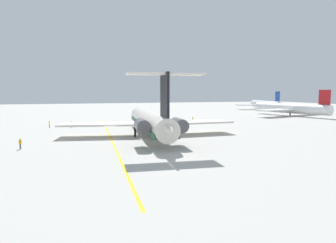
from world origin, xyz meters
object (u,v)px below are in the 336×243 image
at_px(safety_cone_tail, 207,122).
at_px(safety_cone_wingtip, 183,123).
at_px(airliner_mid_left, 288,108).
at_px(ground_crew_near_nose, 71,124).
at_px(ground_crew_portside, 193,119).
at_px(ground_crew_starboard, 20,142).
at_px(airliner_far_left, 265,104).
at_px(main_jetliner, 150,120).
at_px(safety_cone_nose, 81,125).
at_px(ground_crew_near_tail, 49,123).

bearing_deg(safety_cone_tail, safety_cone_wingtip, -82.25).
distance_m(airliner_mid_left, ground_crew_near_nose, 78.78).
xyz_separation_m(safety_cone_wingtip, safety_cone_tail, (-1.06, 7.83, 0.00)).
relative_size(ground_crew_near_nose, ground_crew_portside, 0.92).
height_order(airliner_mid_left, ground_crew_starboard, airliner_mid_left).
relative_size(airliner_far_left, airliner_mid_left, 0.96).
bearing_deg(main_jetliner, safety_cone_wingtip, -30.84).
height_order(ground_crew_starboard, safety_cone_wingtip, ground_crew_starboard).
bearing_deg(safety_cone_nose, airliner_far_left, 117.65).
xyz_separation_m(ground_crew_near_nose, safety_cone_tail, (-0.22, 37.14, -0.77)).
height_order(ground_crew_near_nose, safety_cone_tail, ground_crew_near_nose).
distance_m(ground_crew_starboard, safety_cone_nose, 32.36).
bearing_deg(airliner_mid_left, main_jetliner, 105.36).
bearing_deg(safety_cone_wingtip, ground_crew_near_nose, -91.66).
relative_size(main_jetliner, safety_cone_nose, 73.22).
bearing_deg(airliner_mid_left, ground_crew_near_tail, 85.01).
bearing_deg(airliner_mid_left, safety_cone_wingtip, 93.96).
bearing_deg(main_jetliner, ground_crew_starboard, 112.13).
relative_size(ground_crew_near_tail, safety_cone_wingtip, 2.98).
relative_size(safety_cone_nose, safety_cone_tail, 1.00).
relative_size(airliner_mid_left, ground_crew_near_nose, 19.40).
relative_size(main_jetliner, airliner_far_left, 1.31).
xyz_separation_m(airliner_far_left, safety_cone_wingtip, (53.38, -65.78, -2.43)).
bearing_deg(ground_crew_near_tail, main_jetliner, -67.38).
xyz_separation_m(main_jetliner, airliner_far_left, (-72.67, 80.14, -0.49)).
xyz_separation_m(airliner_mid_left, ground_crew_near_nose, (14.28, -77.46, -1.78)).
distance_m(ground_crew_near_tail, safety_cone_tail, 42.33).
bearing_deg(ground_crew_starboard, safety_cone_wingtip, 141.49).
bearing_deg(ground_crew_near_tail, ground_crew_portside, -22.66).
bearing_deg(airliner_mid_left, airliner_far_left, -38.23).
bearing_deg(main_jetliner, airliner_far_left, -41.99).
bearing_deg(safety_cone_tail, ground_crew_near_tail, -92.34).
distance_m(ground_crew_portside, safety_cone_nose, 30.49).
height_order(ground_crew_near_tail, safety_cone_wingtip, ground_crew_near_tail).
bearing_deg(ground_crew_near_nose, ground_crew_portside, 134.06).
distance_m(ground_crew_near_tail, ground_crew_portside, 37.89).
xyz_separation_m(safety_cone_nose, safety_cone_tail, (3.79, 34.65, 0.00)).
relative_size(main_jetliner, airliner_mid_left, 1.26).
height_order(ground_crew_near_tail, ground_crew_portside, ground_crew_portside).
distance_m(ground_crew_portside, safety_cone_tail, 4.53).
distance_m(airliner_far_left, safety_cone_wingtip, 84.75).
height_order(main_jetliner, airliner_far_left, main_jetliner).
bearing_deg(ground_crew_near_nose, safety_cone_nose, -167.75).
relative_size(ground_crew_near_tail, ground_crew_portside, 0.92).
height_order(ground_crew_portside, safety_cone_tail, ground_crew_portside).
distance_m(main_jetliner, safety_cone_nose, 27.33).
bearing_deg(ground_crew_near_nose, airliner_far_left, 163.00).
distance_m(ground_crew_starboard, safety_cone_tail, 52.22).
height_order(main_jetliner, safety_cone_tail, main_jetliner).
relative_size(ground_crew_near_nose, safety_cone_nose, 2.99).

